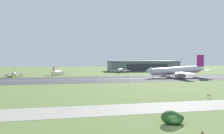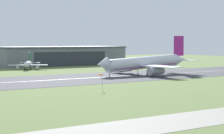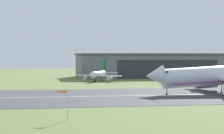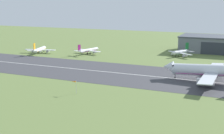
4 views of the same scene
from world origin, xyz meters
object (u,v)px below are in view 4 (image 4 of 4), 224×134
Objects in this scene: airplane_parked_west at (40,49)px; airplane_landing at (215,71)px; airplane_parked_east at (89,50)px; windsock_pole at (74,82)px; airplane_parked_centre at (180,52)px.

airplane_landing is at bearing -16.15° from airplane_parked_west.
airplane_parked_west reaches higher than airplane_parked_east.
airplane_parked_west is at bearing -162.31° from airplane_parked_east.
airplane_parked_west is 1.04× the size of airplane_parked_east.
airplane_landing is 136.06m from airplane_parked_west.
windsock_pole is (77.85, -81.49, 2.08)m from airplane_parked_west.
airplane_parked_west is 104.41m from airplane_parked_centre.
airplane_parked_east reaches higher than windsock_pole.
airplane_parked_east is at bearing 17.69° from airplane_parked_west.
airplane_parked_centre is 66.94m from airplane_parked_east.
airplane_parked_west is at bearing -164.94° from airplane_parked_centre.
airplane_parked_west is 37.53m from airplane_parked_east.
airplane_parked_centre is at bearing 114.67° from airplane_landing.
airplane_parked_west is 1.25× the size of airplane_parked_centre.
airplane_parked_centre reaches higher than windsock_pole.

